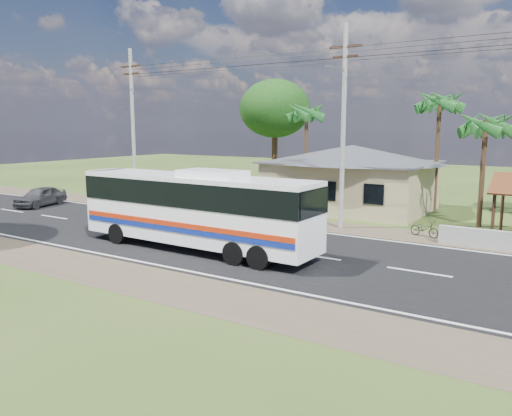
% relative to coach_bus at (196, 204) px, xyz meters
% --- Properties ---
extents(ground, '(120.00, 120.00, 0.00)m').
position_rel_coach_bus_xyz_m(ground, '(0.62, 1.78, -2.13)').
color(ground, '#2C4117').
rests_on(ground, ground).
extents(road, '(120.00, 16.00, 0.03)m').
position_rel_coach_bus_xyz_m(road, '(0.62, 1.78, -2.12)').
color(road, black).
rests_on(road, ground).
extents(house, '(12.40, 10.00, 5.00)m').
position_rel_coach_bus_xyz_m(house, '(1.62, 14.78, 0.51)').
color(house, tan).
rests_on(house, ground).
extents(utility_poles, '(32.80, 2.22, 11.00)m').
position_rel_coach_bus_xyz_m(utility_poles, '(3.29, 8.27, 3.64)').
color(utility_poles, '#9E9E99').
rests_on(utility_poles, ground).
extents(palm_near, '(2.80, 2.80, 6.70)m').
position_rel_coach_bus_xyz_m(palm_near, '(10.12, 12.78, 3.58)').
color(palm_near, '#47301E').
rests_on(palm_near, ground).
extents(palm_mid, '(2.80, 2.80, 8.20)m').
position_rel_coach_bus_xyz_m(palm_mid, '(6.62, 17.28, 5.03)').
color(palm_mid, '#47301E').
rests_on(palm_mid, ground).
extents(palm_far, '(2.80, 2.80, 7.70)m').
position_rel_coach_bus_xyz_m(palm_far, '(-3.38, 17.78, 4.55)').
color(palm_far, '#47301E').
rests_on(palm_far, ground).
extents(tree_behind_house, '(6.00, 6.00, 9.61)m').
position_rel_coach_bus_xyz_m(tree_behind_house, '(-7.38, 19.78, 4.99)').
color(tree_behind_house, '#47301E').
rests_on(tree_behind_house, ground).
extents(coach_bus, '(12.04, 2.79, 3.72)m').
position_rel_coach_bus_xyz_m(coach_bus, '(0.00, 0.00, 0.00)').
color(coach_bus, white).
rests_on(coach_bus, ground).
extents(motorcycle, '(1.72, 1.07, 0.85)m').
position_rel_coach_bus_xyz_m(motorcycle, '(8.17, 8.44, -1.70)').
color(motorcycle, black).
rests_on(motorcycle, ground).
extents(small_car, '(2.68, 4.43, 1.41)m').
position_rel_coach_bus_xyz_m(small_car, '(-17.62, 4.14, -1.42)').
color(small_car, '#303033').
rests_on(small_car, ground).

